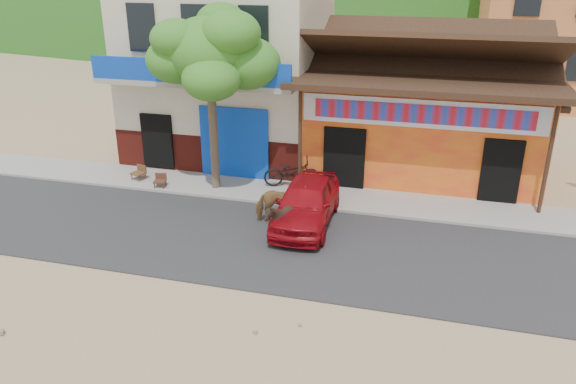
% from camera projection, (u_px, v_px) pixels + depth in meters
% --- Properties ---
extents(ground, '(120.00, 120.00, 0.00)m').
position_uv_depth(ground, '(309.00, 301.00, 13.03)').
color(ground, '#9E825B').
rests_on(ground, ground).
extents(road, '(60.00, 5.00, 0.04)m').
position_uv_depth(road, '(329.00, 250.00, 15.25)').
color(road, '#28282B').
rests_on(road, ground).
extents(sidewalk, '(60.00, 2.00, 0.12)m').
position_uv_depth(sidewalk, '(350.00, 200.00, 18.36)').
color(sidewalk, gray).
rests_on(sidewalk, ground).
extents(dance_club, '(8.00, 6.00, 3.60)m').
position_uv_depth(dance_club, '(423.00, 121.00, 20.78)').
color(dance_club, orange).
rests_on(dance_club, ground).
extents(cafe_building, '(7.00, 6.00, 7.00)m').
position_uv_depth(cafe_building, '(231.00, 66.00, 21.92)').
color(cafe_building, beige).
rests_on(cafe_building, ground).
extents(tree, '(3.00, 3.00, 6.00)m').
position_uv_depth(tree, '(212.00, 101.00, 18.10)').
color(tree, '#2D721E').
rests_on(tree, sidewalk).
extents(cow_tan, '(1.64, 1.18, 1.26)m').
position_uv_depth(cow_tan, '(281.00, 203.00, 16.59)').
color(cow_tan, olive).
rests_on(cow_tan, road).
extents(cow_dark, '(1.40, 1.35, 1.19)m').
position_uv_depth(cow_dark, '(281.00, 220.00, 15.57)').
color(cow_dark, black).
rests_on(cow_dark, road).
extents(red_car, '(1.70, 4.02, 1.36)m').
position_uv_depth(red_car, '(306.00, 202.00, 16.52)').
color(red_car, '#A00B15').
rests_on(red_car, road).
extents(scooter, '(2.03, 1.15, 1.01)m').
position_uv_depth(scooter, '(292.00, 172.00, 19.11)').
color(scooter, black).
rests_on(scooter, sidewalk).
extents(cafe_chair_left, '(0.54, 0.54, 0.91)m').
position_uv_depth(cafe_chair_left, '(138.00, 167.00, 19.74)').
color(cafe_chair_left, '#4D2919').
rests_on(cafe_chair_left, sidewalk).
extents(cafe_chair_right, '(0.46, 0.46, 0.83)m').
position_uv_depth(cafe_chair_right, '(159.00, 175.00, 19.09)').
color(cafe_chair_right, '#472217').
rests_on(cafe_chair_right, sidewalk).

